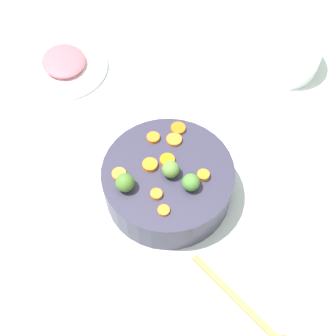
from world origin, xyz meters
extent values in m
cube|color=silver|center=(0.00, 0.00, 0.01)|extent=(2.40, 2.40, 0.02)
cylinder|color=#343146|center=(0.03, -0.04, 0.07)|extent=(0.29, 0.29, 0.09)
cylinder|color=orange|center=(0.11, -0.02, 0.12)|extent=(0.04, 0.04, 0.01)
cylinder|color=orange|center=(0.05, -0.03, 0.12)|extent=(0.04, 0.04, 0.01)
cylinder|color=orange|center=(0.04, -0.12, 0.12)|extent=(0.03, 0.03, 0.01)
cylinder|color=orange|center=(0.14, -0.01, 0.12)|extent=(0.05, 0.05, 0.01)
cylinder|color=orange|center=(-0.03, 0.05, 0.12)|extent=(0.04, 0.04, 0.01)
cylinder|color=orange|center=(-0.07, -0.07, 0.12)|extent=(0.03, 0.03, 0.01)
cylinder|color=orange|center=(0.09, 0.03, 0.12)|extent=(0.03, 0.03, 0.01)
cylinder|color=orange|center=(0.02, 0.00, 0.12)|extent=(0.05, 0.05, 0.01)
cylinder|color=orange|center=(-0.04, -0.04, 0.12)|extent=(0.03, 0.03, 0.01)
sphere|color=#48742A|center=(-0.05, 0.02, 0.13)|extent=(0.04, 0.04, 0.04)
sphere|color=#5E893A|center=(0.02, -0.05, 0.13)|extent=(0.04, 0.04, 0.04)
sphere|color=#4B8434|center=(0.01, -0.10, 0.13)|extent=(0.04, 0.04, 0.04)
cube|color=#B97D4B|center=(-0.14, -0.27, 0.02)|extent=(0.10, 0.22, 0.01)
cylinder|color=white|center=(0.55, -0.16, 0.07)|extent=(0.21, 0.21, 0.09)
cylinder|color=white|center=(0.27, 0.40, 0.03)|extent=(0.25, 0.25, 0.01)
ellipsoid|color=#CF606C|center=(0.28, 0.40, 0.04)|extent=(0.19, 0.19, 0.02)
camera|label=1|loc=(-0.41, -0.24, 0.87)|focal=44.36mm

